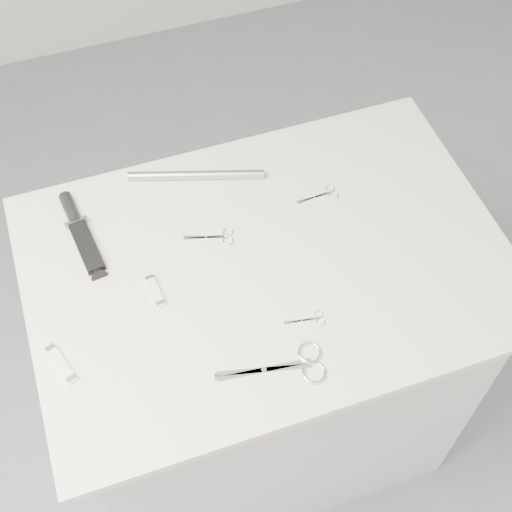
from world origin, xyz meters
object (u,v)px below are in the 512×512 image
object	(u,v)px
plinth	(266,363)
sheathed_knife	(79,229)
tiny_scissors	(310,320)
embroidery_scissors_a	(218,237)
metal_rail	(196,175)
embroidery_scissors_b	(323,195)
large_shears	(295,365)
pocket_knife_b	(155,291)
pocket_knife_a	(61,364)

from	to	relation	value
plinth	sheathed_knife	xyz separation A→B (m)	(-0.36, 0.20, 0.48)
plinth	tiny_scissors	xyz separation A→B (m)	(0.03, -0.16, 0.47)
embroidery_scissors_a	metal_rail	size ratio (longest dim) A/B	0.35
embroidery_scissors_a	embroidery_scissors_b	bearing A→B (deg)	24.76
plinth	metal_rail	world-z (taller)	metal_rail
large_shears	sheathed_knife	distance (m)	0.55
embroidery_scissors_a	embroidery_scissors_b	size ratio (longest dim) A/B	1.10
plinth	embroidery_scissors_a	bearing A→B (deg)	131.36
embroidery_scissors_b	sheathed_knife	size ratio (longest dim) A/B	0.43
embroidery_scissors_a	pocket_knife_b	xyz separation A→B (m)	(-0.16, -0.09, 0.00)
embroidery_scissors_a	plinth	bearing A→B (deg)	-31.69
embroidery_scissors_b	pocket_knife_a	distance (m)	0.66
embroidery_scissors_b	metal_rail	xyz separation A→B (m)	(-0.25, 0.14, 0.01)
metal_rail	sheathed_knife	bearing A→B (deg)	-167.16
large_shears	metal_rail	size ratio (longest dim) A/B	0.68
large_shears	pocket_knife_b	size ratio (longest dim) A/B	2.75
plinth	large_shears	xyz separation A→B (m)	(-0.03, -0.24, 0.47)
tiny_scissors	pocket_knife_b	bearing A→B (deg)	158.87
tiny_scissors	embroidery_scissors_a	bearing A→B (deg)	123.48
embroidery_scissors_b	pocket_knife_b	distance (m)	0.44
large_shears	metal_rail	world-z (taller)	metal_rail
embroidery_scissors_b	pocket_knife_b	world-z (taller)	pocket_knife_b
tiny_scissors	metal_rail	distance (m)	0.44
pocket_knife_b	embroidery_scissors_a	bearing A→B (deg)	-65.45
plinth	pocket_knife_a	bearing A→B (deg)	-167.72
plinth	sheathed_knife	bearing A→B (deg)	150.14
large_shears	metal_rail	bearing A→B (deg)	104.73
large_shears	tiny_scissors	size ratio (longest dim) A/B	2.56
tiny_scissors	pocket_knife_b	size ratio (longest dim) A/B	1.08
plinth	pocket_knife_b	bearing A→B (deg)	179.60
embroidery_scissors_b	pocket_knife_a	bearing A→B (deg)	-162.72
metal_rail	embroidery_scissors_a	bearing A→B (deg)	-91.39
embroidery_scissors_a	tiny_scissors	size ratio (longest dim) A/B	1.31
embroidery_scissors_a	embroidery_scissors_b	distance (m)	0.26
embroidery_scissors_b	tiny_scissors	world-z (taller)	same
plinth	tiny_scissors	bearing A→B (deg)	-79.17
large_shears	embroidery_scissors_b	world-z (taller)	large_shears
pocket_knife_b	tiny_scissors	bearing A→B (deg)	-125.65
pocket_knife_b	sheathed_knife	bearing A→B (deg)	24.47
tiny_scissors	plinth	bearing A→B (deg)	110.38
large_shears	embroidery_scissors_a	world-z (taller)	large_shears
embroidery_scissors_b	pocket_knife_b	xyz separation A→B (m)	(-0.42, -0.13, 0.00)
tiny_scissors	pocket_knife_a	xyz separation A→B (m)	(-0.48, 0.06, 0.00)
embroidery_scissors_b	sheathed_knife	distance (m)	0.54
large_shears	sheathed_knife	xyz separation A→B (m)	(-0.32, 0.45, 0.01)
pocket_knife_b	large_shears	bearing A→B (deg)	-144.62
sheathed_knife	pocket_knife_a	xyz separation A→B (m)	(-0.09, -0.30, -0.00)
tiny_scissors	metal_rail	world-z (taller)	metal_rail
sheathed_knife	metal_rail	bearing A→B (deg)	-84.08
pocket_knife_b	metal_rail	xyz separation A→B (m)	(0.16, 0.27, 0.01)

